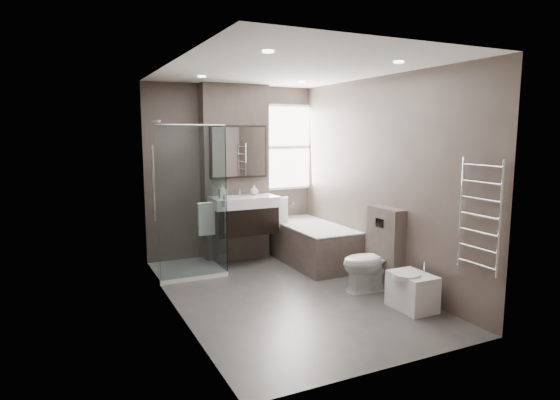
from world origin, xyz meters
TOP-DOWN VIEW (x-y plane):
  - room at (0.00, 0.00)m, footprint 2.70×3.90m
  - vanity_pier at (0.00, 1.77)m, footprint 1.00×0.25m
  - vanity at (0.00, 1.43)m, footprint 0.95×0.47m
  - mirror_cabinet at (0.00, 1.61)m, footprint 0.86×0.08m
  - towel_left at (-0.56, 1.40)m, footprint 0.24×0.06m
  - towel_right at (0.56, 1.40)m, footprint 0.24×0.06m
  - shower_enclosure at (-0.75, 1.35)m, footprint 0.90×0.90m
  - bathtub at (0.92, 1.10)m, footprint 0.75×1.60m
  - window at (0.90, 1.88)m, footprint 0.98×0.06m
  - toilet at (0.97, -0.28)m, footprint 0.74×0.47m
  - cistern_box at (1.21, -0.25)m, footprint 0.19×0.55m
  - bidet at (1.01, -0.97)m, footprint 0.42×0.49m
  - towel_radiator at (1.25, -1.60)m, footprint 0.03×0.49m
  - soap_bottle_a at (-0.31, 1.42)m, footprint 0.09×0.09m
  - soap_bottle_b at (0.20, 1.53)m, footprint 0.12×0.12m

SIDE VIEW (x-z plane):
  - bidet at x=1.01m, z-range -0.05..0.47m
  - bathtub at x=0.92m, z-range 0.03..0.60m
  - toilet at x=0.97m, z-range 0.00..0.72m
  - shower_enclosure at x=-0.75m, z-range -0.51..1.49m
  - cistern_box at x=1.21m, z-range 0.00..1.00m
  - towel_left at x=-0.56m, z-range 0.50..0.94m
  - towel_right at x=0.56m, z-range 0.50..0.94m
  - vanity at x=0.00m, z-range 0.41..1.07m
  - soap_bottle_b at x=0.20m, z-range 1.00..1.15m
  - soap_bottle_a at x=-0.31m, z-range 1.00..1.20m
  - towel_radiator at x=1.25m, z-range 0.57..1.67m
  - room at x=0.00m, z-range -0.05..2.65m
  - vanity_pier at x=0.00m, z-range 0.00..2.60m
  - mirror_cabinet at x=0.00m, z-range 1.25..2.01m
  - window at x=0.90m, z-range 1.01..2.34m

